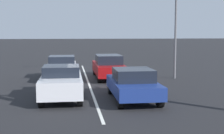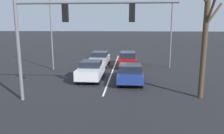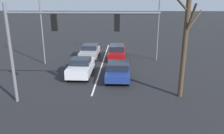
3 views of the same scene
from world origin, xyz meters
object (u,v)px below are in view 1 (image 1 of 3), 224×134
car_silver_midlane_front (61,82)px  car_navy_leftlane_front (133,84)px  car_gray_midlane_second (62,67)px  street_lamp_left_shoulder (173,8)px  car_maroon_leftlane_second (109,66)px

car_silver_midlane_front → car_navy_leftlane_front: size_ratio=1.03×
car_gray_midlane_second → street_lamp_left_shoulder: size_ratio=0.55×
car_silver_midlane_front → car_navy_leftlane_front: (-3.18, 0.71, -0.05)m
car_gray_midlane_second → car_maroon_leftlane_second: car_maroon_leftlane_second is taller
car_maroon_leftlane_second → street_lamp_left_shoulder: bearing=171.7°
car_navy_leftlane_front → car_gray_midlane_second: bearing=-64.0°
car_navy_leftlane_front → car_maroon_leftlane_second: 6.70m
car_gray_midlane_second → street_lamp_left_shoulder: (-7.12, 0.67, 3.80)m
car_gray_midlane_second → car_maroon_leftlane_second: size_ratio=0.91×
car_gray_midlane_second → car_maroon_leftlane_second: (-3.04, 0.07, 0.01)m
car_navy_leftlane_front → car_gray_midlane_second: 7.53m
car_silver_midlane_front → car_gray_midlane_second: (0.13, -6.05, -0.00)m
street_lamp_left_shoulder → car_gray_midlane_second: bearing=-5.3°
car_navy_leftlane_front → street_lamp_left_shoulder: 8.16m
car_navy_leftlane_front → street_lamp_left_shoulder: (-3.81, -6.10, 3.84)m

